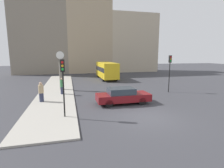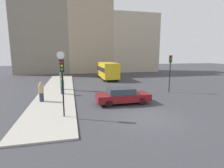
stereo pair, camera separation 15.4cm
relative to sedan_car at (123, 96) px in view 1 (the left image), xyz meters
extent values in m
plane|color=#38383D|center=(0.59, -3.54, -0.68)|extent=(120.00, 120.00, 0.00)
cube|color=#A39E93|center=(-5.59, 7.30, -0.62)|extent=(3.50, 25.68, 0.11)
cube|color=gray|center=(-9.67, 26.69, 8.65)|extent=(10.95, 5.00, 18.66)
cube|color=tan|center=(0.54, 26.69, 8.76)|extent=(9.47, 5.00, 18.88)
cube|color=#B7A88E|center=(10.80, 26.69, 5.96)|extent=(11.04, 5.00, 13.28)
cube|color=maroon|center=(0.04, 0.00, -0.12)|extent=(4.39, 1.75, 0.58)
cube|color=#2D3842|center=(-0.13, 0.00, 0.41)|extent=(2.11, 1.57, 0.49)
cylinder|color=black|center=(1.41, 0.76, -0.37)|extent=(0.61, 0.22, 0.61)
cylinder|color=black|center=(1.41, -0.76, -0.37)|extent=(0.61, 0.22, 0.61)
cylinder|color=black|center=(-1.32, 0.76, -0.37)|extent=(0.61, 0.22, 0.61)
cylinder|color=black|center=(-1.32, -0.76, -0.37)|extent=(0.61, 0.22, 0.61)
cube|color=gold|center=(1.86, 14.69, 0.87)|extent=(2.31, 7.46, 2.36)
cube|color=#1E232D|center=(1.86, 14.69, 1.01)|extent=(2.34, 7.31, 0.71)
cylinder|color=black|center=(2.88, 17.00, -0.23)|extent=(0.28, 0.90, 0.90)
cylinder|color=black|center=(0.84, 17.00, -0.23)|extent=(0.28, 0.90, 0.90)
cylinder|color=black|center=(2.88, 12.37, -0.23)|extent=(0.28, 0.90, 0.90)
cylinder|color=black|center=(0.84, 12.37, -0.23)|extent=(0.28, 0.90, 0.90)
cylinder|color=black|center=(-4.60, -2.31, 0.87)|extent=(0.09, 0.09, 2.87)
cube|color=black|center=(-4.60, -2.31, 2.68)|extent=(0.26, 0.20, 0.76)
cylinder|color=red|center=(-4.60, -2.43, 2.89)|extent=(0.15, 0.04, 0.15)
cylinder|color=orange|center=(-4.60, -2.43, 2.68)|extent=(0.15, 0.04, 0.15)
cylinder|color=green|center=(-4.60, -2.43, 2.47)|extent=(0.15, 0.04, 0.15)
cylinder|color=black|center=(6.20, 3.09, 0.92)|extent=(0.09, 0.09, 3.18)
cube|color=black|center=(6.20, 3.09, 2.89)|extent=(0.26, 0.20, 0.76)
cylinder|color=red|center=(6.20, 2.97, 3.10)|extent=(0.15, 0.04, 0.15)
cylinder|color=orange|center=(6.20, 2.97, 2.89)|extent=(0.15, 0.04, 0.15)
cylinder|color=green|center=(6.20, 2.97, 2.68)|extent=(0.15, 0.04, 0.15)
cylinder|color=#666056|center=(-5.08, 6.93, 1.03)|extent=(0.38, 0.38, 3.19)
cube|color=#666056|center=(-5.08, 6.93, 2.73)|extent=(0.50, 0.50, 0.23)
cylinder|color=#666056|center=(-5.08, 6.93, 3.28)|extent=(0.93, 0.04, 0.93)
cylinder|color=white|center=(-5.08, 6.93, 3.28)|extent=(0.86, 0.06, 0.86)
cylinder|color=#2D334C|center=(-4.94, 4.45, -0.20)|extent=(0.32, 0.32, 0.73)
cylinder|color=#387A47|center=(-4.94, 4.45, 0.50)|extent=(0.38, 0.38, 0.68)
sphere|color=tan|center=(-4.94, 4.45, 0.96)|extent=(0.22, 0.22, 0.22)
cylinder|color=#2D334C|center=(-6.55, 1.89, -0.20)|extent=(0.35, 0.35, 0.74)
cylinder|color=tan|center=(-6.55, 1.89, 0.51)|extent=(0.42, 0.42, 0.69)
sphere|color=tan|center=(-6.55, 1.89, 0.98)|extent=(0.24, 0.24, 0.24)
camera|label=1|loc=(-4.25, -13.41, 3.36)|focal=28.00mm
camera|label=2|loc=(-4.10, -13.45, 3.36)|focal=28.00mm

